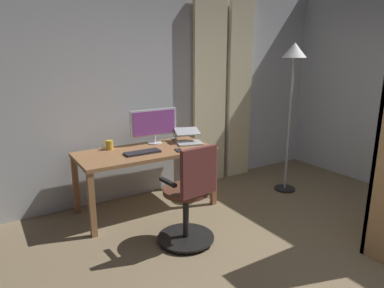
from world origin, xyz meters
TOP-DOWN VIEW (x-y plane):
  - ground_plane at (0.00, 0.00)m, footprint 6.79×6.79m
  - back_room_partition at (0.00, -2.61)m, footprint 4.88×0.10m
  - curtain_left_panel at (-1.03, -2.50)m, footprint 0.40×0.06m
  - curtain_right_panel at (-0.50, -2.50)m, footprint 0.52×0.06m
  - desk at (0.67, -2.10)m, footprint 1.56×0.72m
  - office_chair at (0.66, -1.14)m, footprint 0.56×0.56m
  - computer_monitor at (0.44, -2.34)m, footprint 0.61×0.18m
  - computer_keyboard at (0.76, -1.99)m, footprint 0.40×0.15m
  - laptop at (0.07, -2.12)m, footprint 0.40×0.43m
  - computer_mouse at (0.15, -2.35)m, footprint 0.06×0.10m
  - cell_phone_by_monitor at (0.36, -1.87)m, footprint 0.10×0.16m
  - mug_tea at (1.01, -2.35)m, footprint 0.13×0.08m
  - floor_lamp at (-1.18, -1.65)m, footprint 0.31×0.31m

SIDE VIEW (x-z plane):
  - ground_plane at x=0.00m, z-range 0.00..0.00m
  - office_chair at x=0.66m, z-range -0.03..0.97m
  - desk at x=0.67m, z-range 0.28..1.00m
  - cell_phone_by_monitor at x=0.36m, z-range 0.73..0.74m
  - computer_keyboard at x=0.76m, z-range 0.73..0.75m
  - computer_mouse at x=0.15m, z-range 0.73..0.76m
  - mug_tea at x=1.01m, z-range 0.73..0.83m
  - laptop at x=0.07m, z-range 0.70..0.86m
  - computer_monitor at x=0.44m, z-range 0.76..1.18m
  - curtain_left_panel at x=-1.03m, z-range 0.00..2.55m
  - curtain_right_panel at x=-0.50m, z-range 0.00..2.55m
  - back_room_partition at x=0.00m, z-range 0.00..2.86m
  - floor_lamp at x=-1.18m, z-range 0.64..2.58m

